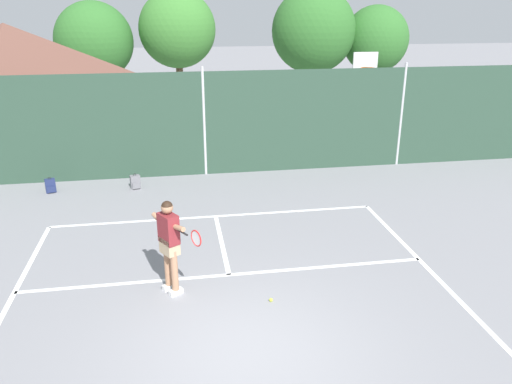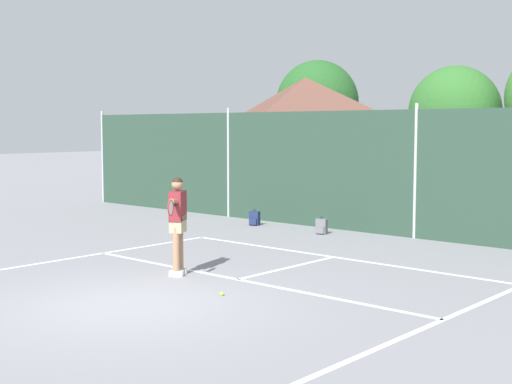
# 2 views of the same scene
# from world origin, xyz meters

# --- Properties ---
(ground_plane) EXTENTS (120.00, 120.00, 0.00)m
(ground_plane) POSITION_xyz_m (0.00, 0.00, 0.00)
(ground_plane) COLOR gray
(court_markings) EXTENTS (8.30, 11.10, 0.01)m
(court_markings) POSITION_xyz_m (0.00, 0.65, 0.00)
(court_markings) COLOR white
(court_markings) RESTS_ON ground
(chainlink_fence) EXTENTS (26.09, 0.09, 3.39)m
(chainlink_fence) POSITION_xyz_m (0.00, 9.00, 1.62)
(chainlink_fence) COLOR #284233
(chainlink_fence) RESTS_ON ground
(basketball_hoop) EXTENTS (0.90, 0.67, 3.55)m
(basketball_hoop) POSITION_xyz_m (5.89, 11.01, 2.31)
(basketball_hoop) COLOR yellow
(basketball_hoop) RESTS_ON ground
(clubhouse_building) EXTENTS (6.40, 4.53, 4.53)m
(clubhouse_building) POSITION_xyz_m (-6.53, 12.92, 2.35)
(clubhouse_building) COLOR silver
(clubhouse_building) RESTS_ON ground
(treeline_backdrop) EXTENTS (25.64, 3.99, 6.02)m
(treeline_backdrop) POSITION_xyz_m (-0.14, 20.52, 3.70)
(treeline_backdrop) COLOR brown
(treeline_backdrop) RESTS_ON ground
(tennis_player) EXTENTS (0.87, 1.21, 1.85)m
(tennis_player) POSITION_xyz_m (-1.12, 2.02, 1.11)
(tennis_player) COLOR silver
(tennis_player) RESTS_ON ground
(tennis_ball) EXTENTS (0.07, 0.07, 0.07)m
(tennis_ball) POSITION_xyz_m (0.65, 1.39, 0.03)
(tennis_ball) COLOR #CCE033
(tennis_ball) RESTS_ON ground
(backpack_navy) EXTENTS (0.32, 0.30, 0.46)m
(backpack_navy) POSITION_xyz_m (-4.57, 8.05, 0.19)
(backpack_navy) COLOR navy
(backpack_navy) RESTS_ON ground
(backpack_grey) EXTENTS (0.32, 0.30, 0.46)m
(backpack_grey) POSITION_xyz_m (-2.16, 7.98, 0.19)
(backpack_grey) COLOR slate
(backpack_grey) RESTS_ON ground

